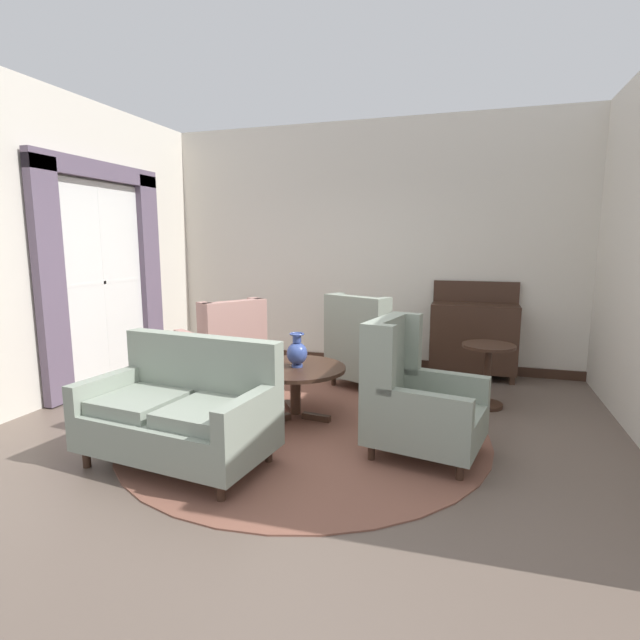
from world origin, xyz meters
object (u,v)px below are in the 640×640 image
object	(u,v)px
armchair_near_sideboard	(224,351)
side_table	(487,369)
armchair_near_window	(366,349)
porcelain_vase	(297,352)
settee	(181,412)
coffee_table	(295,375)
armchair_back_corner	(414,399)
sideboard	(473,336)

from	to	relation	value
armchair_near_sideboard	side_table	world-z (taller)	armchair_near_sideboard
armchair_near_window	side_table	bearing A→B (deg)	-167.62
porcelain_vase	settee	size ratio (longest dim) A/B	0.22
porcelain_vase	coffee_table	bearing A→B (deg)	171.22
settee	armchair_near_sideboard	distance (m)	1.92
coffee_table	armchair_near_sideboard	distance (m)	1.31
armchair_back_corner	sideboard	bearing A→B (deg)	0.83
armchair_near_sideboard	sideboard	xyz separation A→B (m)	(2.74, 1.32, 0.09)
armchair_near_window	armchair_near_sideboard	size ratio (longest dim) A/B	0.96
coffee_table	armchair_back_corner	world-z (taller)	armchair_back_corner
settee	armchair_back_corner	bearing A→B (deg)	28.86
armchair_near_window	side_table	distance (m)	1.37
armchair_near_sideboard	coffee_table	bearing A→B (deg)	91.75
sideboard	coffee_table	bearing A→B (deg)	-129.11
armchair_near_window	armchair_near_sideboard	xyz separation A→B (m)	(-1.56, -0.53, -0.02)
porcelain_vase	side_table	xyz separation A→B (m)	(1.74, 0.90, -0.26)
porcelain_vase	settee	bearing A→B (deg)	-114.58
coffee_table	side_table	size ratio (longest dim) A/B	1.46
armchair_near_sideboard	armchair_back_corner	distance (m)	2.56
armchair_near_window	settee	bearing A→B (deg)	93.46
settee	sideboard	distance (m)	3.79
settee	sideboard	world-z (taller)	sideboard
porcelain_vase	armchair_near_sideboard	xyz separation A→B (m)	(-1.15, 0.67, -0.21)
armchair_near_sideboard	sideboard	distance (m)	3.05
coffee_table	porcelain_vase	xyz separation A→B (m)	(0.02, -0.00, 0.22)
settee	sideboard	bearing A→B (deg)	62.46
armchair_near_window	porcelain_vase	bearing A→B (deg)	96.34
armchair_near_window	armchair_back_corner	xyz separation A→B (m)	(0.75, -1.66, -0.01)
coffee_table	settee	distance (m)	1.25
porcelain_vase	settee	distance (m)	1.28
armchair_back_corner	side_table	xyz separation A→B (m)	(0.59, 1.35, -0.06)
armchair_near_sideboard	sideboard	bearing A→B (deg)	148.22
settee	side_table	bearing A→B (deg)	48.58
porcelain_vase	armchair_near_window	bearing A→B (deg)	71.21
porcelain_vase	side_table	size ratio (longest dim) A/B	0.50
armchair_near_sideboard	armchair_back_corner	bearing A→B (deg)	96.43
settee	side_table	distance (m)	3.05
settee	armchair_back_corner	distance (m)	1.81
coffee_table	porcelain_vase	world-z (taller)	porcelain_vase
armchair_near_window	armchair_near_sideboard	world-z (taller)	armchair_near_window
coffee_table	sideboard	bearing A→B (deg)	50.89
sideboard	armchair_back_corner	bearing A→B (deg)	-100.25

